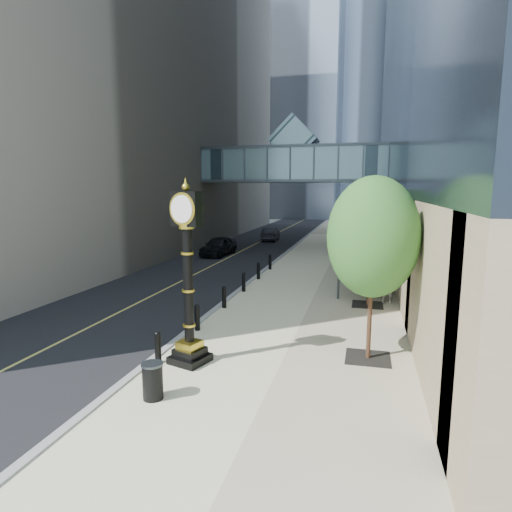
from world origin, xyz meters
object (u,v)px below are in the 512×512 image
Objects in this scene: trash_bin at (153,382)px; pedestrian at (387,284)px; street_clock at (188,287)px; car_far at (271,234)px; car_near at (219,246)px.

pedestrian is (6.21, 11.15, 0.47)m from trash_bin.
street_clock reaches higher than trash_bin.
car_far reaches higher than trash_bin.
pedestrian is 25.27m from car_far.
car_far is (-4.41, 31.67, -1.75)m from street_clock.
street_clock is at bearing 90.13° from trash_bin.
street_clock is at bearing 94.09° from car_far.
trash_bin is at bearing 59.38° from pedestrian.
street_clock is 3.09m from trash_bin.
trash_bin is (0.01, -2.40, -1.93)m from street_clock.
trash_bin is at bearing -72.27° from street_clock.
trash_bin is 0.22× the size of car_far.
car_near is 11.00m from car_far.
car_far is at bearing 84.33° from car_near.
trash_bin is at bearing -70.11° from car_near.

